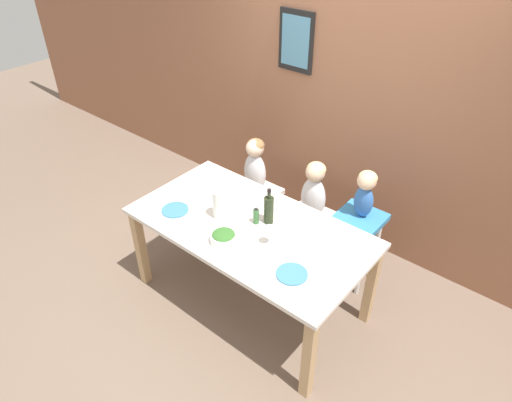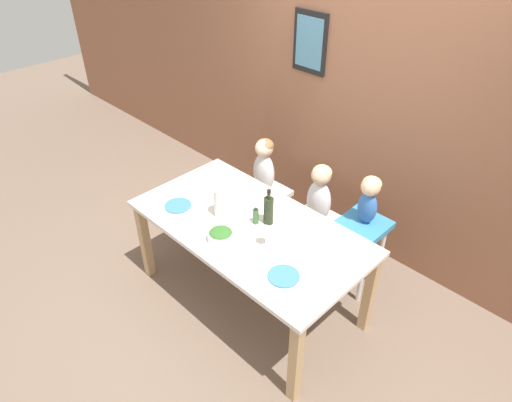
# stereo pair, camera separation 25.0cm
# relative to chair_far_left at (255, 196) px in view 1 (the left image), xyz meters

# --- Properties ---
(ground_plane) EXTENTS (14.00, 14.00, 0.00)m
(ground_plane) POSITION_rel_chair_far_left_xyz_m (0.57, -0.74, -0.39)
(ground_plane) COLOR #705B4C
(wall_back) EXTENTS (10.00, 0.09, 2.70)m
(wall_back) POSITION_rel_chair_far_left_xyz_m (0.57, 0.55, 0.96)
(wall_back) COLOR #8E5B42
(wall_back) RESTS_ON ground_plane
(dining_table) EXTENTS (1.80, 0.95, 0.78)m
(dining_table) POSITION_rel_chair_far_left_xyz_m (0.57, -0.74, 0.30)
(dining_table) COLOR silver
(dining_table) RESTS_ON ground_plane
(chair_far_left) EXTENTS (0.42, 0.39, 0.46)m
(chair_far_left) POSITION_rel_chair_far_left_xyz_m (0.00, 0.00, 0.00)
(chair_far_left) COLOR silver
(chair_far_left) RESTS_ON ground_plane
(chair_far_center) EXTENTS (0.42, 0.39, 0.46)m
(chair_far_center) POSITION_rel_chair_far_left_xyz_m (0.64, 0.00, 0.00)
(chair_far_center) COLOR silver
(chair_far_center) RESTS_ON ground_plane
(chair_right_highchair) EXTENTS (0.36, 0.33, 0.69)m
(chair_right_highchair) POSITION_rel_chair_far_left_xyz_m (1.09, 0.00, 0.15)
(chair_right_highchair) COLOR silver
(chair_right_highchair) RESTS_ON ground_plane
(person_child_left) EXTENTS (0.23, 0.17, 0.53)m
(person_child_left) POSITION_rel_chair_far_left_xyz_m (0.00, 0.00, 0.36)
(person_child_left) COLOR silver
(person_child_left) RESTS_ON chair_far_left
(person_child_center) EXTENTS (0.23, 0.17, 0.53)m
(person_child_center) POSITION_rel_chair_far_left_xyz_m (0.64, 0.00, 0.36)
(person_child_center) COLOR silver
(person_child_center) RESTS_ON chair_far_center
(person_baby_right) EXTENTS (0.16, 0.15, 0.40)m
(person_baby_right) POSITION_rel_chair_far_left_xyz_m (1.09, 0.00, 0.54)
(person_baby_right) COLOR #3366B2
(person_baby_right) RESTS_ON chair_right_highchair
(wine_bottle) EXTENTS (0.07, 0.07, 0.29)m
(wine_bottle) POSITION_rel_chair_far_left_xyz_m (0.65, -0.63, 0.51)
(wine_bottle) COLOR #232D19
(wine_bottle) RESTS_ON dining_table
(paper_towel_roll) EXTENTS (0.11, 0.11, 0.23)m
(paper_towel_roll) POSITION_rel_chair_far_left_xyz_m (0.33, -0.80, 0.51)
(paper_towel_roll) COLOR white
(paper_towel_roll) RESTS_ON dining_table
(wine_glass_near) EXTENTS (0.07, 0.07, 0.17)m
(wine_glass_near) POSITION_rel_chair_far_left_xyz_m (0.81, -0.82, 0.51)
(wine_glass_near) COLOR white
(wine_glass_near) RESTS_ON dining_table
(salad_bowl_large) EXTENTS (0.19, 0.19, 0.08)m
(salad_bowl_large) POSITION_rel_chair_far_left_xyz_m (0.54, -1.00, 0.43)
(salad_bowl_large) COLOR white
(salad_bowl_large) RESTS_ON dining_table
(dinner_plate_front_left) EXTENTS (0.21, 0.21, 0.01)m
(dinner_plate_front_left) POSITION_rel_chair_far_left_xyz_m (0.01, -0.97, 0.40)
(dinner_plate_front_left) COLOR teal
(dinner_plate_front_left) RESTS_ON dining_table
(dinner_plate_back_left) EXTENTS (0.21, 0.21, 0.01)m
(dinner_plate_back_left) POSITION_rel_chair_far_left_xyz_m (0.13, -0.52, 0.40)
(dinner_plate_back_left) COLOR silver
(dinner_plate_back_left) RESTS_ON dining_table
(dinner_plate_back_right) EXTENTS (0.21, 0.21, 0.01)m
(dinner_plate_back_right) POSITION_rel_chair_far_left_xyz_m (1.17, -0.48, 0.40)
(dinner_plate_back_right) COLOR silver
(dinner_plate_back_right) RESTS_ON dining_table
(dinner_plate_front_right) EXTENTS (0.21, 0.21, 0.01)m
(dinner_plate_front_right) POSITION_rel_chair_far_left_xyz_m (1.11, -0.96, 0.40)
(dinner_plate_front_right) COLOR teal
(dinner_plate_front_right) RESTS_ON dining_table
(condiment_bottle_hot_sauce) EXTENTS (0.04, 0.04, 0.14)m
(condiment_bottle_hot_sauce) POSITION_rel_chair_far_left_xyz_m (0.59, -0.69, 0.46)
(condiment_bottle_hot_sauce) COLOR #336633
(condiment_bottle_hot_sauce) RESTS_ON dining_table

